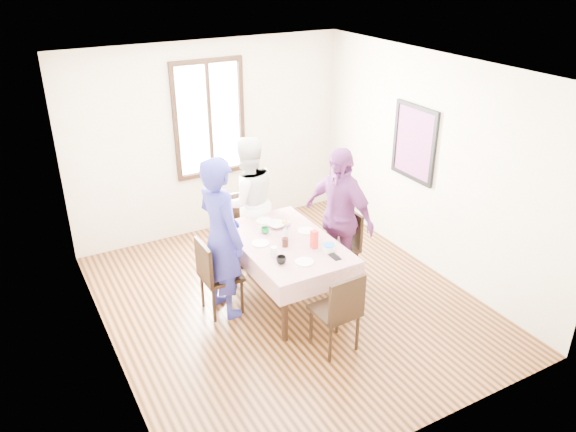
% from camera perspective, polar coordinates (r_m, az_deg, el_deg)
% --- Properties ---
extents(ground, '(4.50, 4.50, 0.00)m').
position_cam_1_polar(ground, '(6.69, 0.01, -8.66)').
color(ground, black).
rests_on(ground, ground).
extents(back_wall, '(4.00, 0.00, 4.00)m').
position_cam_1_polar(back_wall, '(7.95, -7.93, 7.68)').
color(back_wall, beige).
rests_on(back_wall, ground).
extents(right_wall, '(0.00, 4.50, 4.50)m').
position_cam_1_polar(right_wall, '(7.15, 14.24, 5.05)').
color(right_wall, beige).
rests_on(right_wall, ground).
extents(window_frame, '(1.02, 0.06, 1.62)m').
position_cam_1_polar(window_frame, '(7.85, -8.01, 9.72)').
color(window_frame, black).
rests_on(window_frame, back_wall).
extents(window_pane, '(0.90, 0.02, 1.50)m').
position_cam_1_polar(window_pane, '(7.85, -8.04, 9.74)').
color(window_pane, white).
rests_on(window_pane, back_wall).
extents(art_poster, '(0.04, 0.76, 0.96)m').
position_cam_1_polar(art_poster, '(7.28, 12.71, 7.25)').
color(art_poster, red).
rests_on(art_poster, right_wall).
extents(dining_table, '(0.90, 1.50, 0.75)m').
position_cam_1_polar(dining_table, '(6.55, -0.21, -5.56)').
color(dining_table, black).
rests_on(dining_table, ground).
extents(tablecloth, '(1.02, 1.62, 0.01)m').
position_cam_1_polar(tablecloth, '(6.37, -0.22, -2.62)').
color(tablecloth, '#560312').
rests_on(tablecloth, dining_table).
extents(chair_left, '(0.43, 0.43, 0.91)m').
position_cam_1_polar(chair_left, '(6.35, -6.82, -6.03)').
color(chair_left, black).
rests_on(chair_left, ground).
extents(chair_right, '(0.43, 0.43, 0.91)m').
position_cam_1_polar(chair_right, '(6.89, 5.10, -3.22)').
color(chair_right, black).
rests_on(chair_right, ground).
extents(chair_far, '(0.44, 0.44, 0.91)m').
position_cam_1_polar(chair_far, '(7.32, -4.09, -1.35)').
color(chair_far, black).
rests_on(chair_far, ground).
extents(chair_near, '(0.44, 0.44, 0.91)m').
position_cam_1_polar(chair_near, '(5.78, 4.77, -9.49)').
color(chair_near, black).
rests_on(chair_near, ground).
extents(person_left, '(0.56, 0.75, 1.86)m').
position_cam_1_polar(person_left, '(6.12, -6.88, -2.21)').
color(person_left, navy).
rests_on(person_left, ground).
extents(person_far, '(0.86, 0.68, 1.71)m').
position_cam_1_polar(person_far, '(7.13, -4.13, 1.45)').
color(person_far, white).
rests_on(person_far, ground).
extents(person_right, '(0.68, 1.10, 1.74)m').
position_cam_1_polar(person_right, '(6.69, 5.09, -0.14)').
color(person_right, '#6E3070').
rests_on(person_right, ground).
extents(mug_black, '(0.13, 0.13, 0.08)m').
position_cam_1_polar(mug_black, '(5.91, -0.69, -4.49)').
color(mug_black, black).
rests_on(mug_black, tablecloth).
extents(mug_flag, '(0.13, 0.13, 0.09)m').
position_cam_1_polar(mug_flag, '(6.39, 2.69, -2.00)').
color(mug_flag, red).
rests_on(mug_flag, tablecloth).
extents(mug_green, '(0.12, 0.12, 0.07)m').
position_cam_1_polar(mug_green, '(6.52, -2.35, -1.47)').
color(mug_green, '#0C7226').
rests_on(mug_green, tablecloth).
extents(serving_bowl, '(0.26, 0.26, 0.05)m').
position_cam_1_polar(serving_bowl, '(6.67, -1.19, -0.92)').
color(serving_bowl, white).
rests_on(serving_bowl, tablecloth).
extents(juice_carton, '(0.07, 0.07, 0.21)m').
position_cam_1_polar(juice_carton, '(6.18, 2.69, -2.39)').
color(juice_carton, red).
rests_on(juice_carton, tablecloth).
extents(butter_tub, '(0.13, 0.13, 0.07)m').
position_cam_1_polar(butter_tub, '(6.17, 4.17, -3.28)').
color(butter_tub, white).
rests_on(butter_tub, tablecloth).
extents(jam_jar, '(0.07, 0.07, 0.10)m').
position_cam_1_polar(jam_jar, '(6.23, -0.29, -2.69)').
color(jam_jar, black).
rests_on(jam_jar, tablecloth).
extents(drinking_glass, '(0.08, 0.08, 0.11)m').
position_cam_1_polar(drinking_glass, '(6.04, -1.44, -3.64)').
color(drinking_glass, silver).
rests_on(drinking_glass, tablecloth).
extents(smartphone, '(0.08, 0.16, 0.01)m').
position_cam_1_polar(smartphone, '(6.06, 4.77, -4.15)').
color(smartphone, black).
rests_on(smartphone, tablecloth).
extents(flower_vase, '(0.06, 0.06, 0.13)m').
position_cam_1_polar(flower_vase, '(6.38, -0.19, -1.82)').
color(flower_vase, silver).
rests_on(flower_vase, tablecloth).
extents(plate_left, '(0.20, 0.20, 0.01)m').
position_cam_1_polar(plate_left, '(6.32, -2.81, -2.77)').
color(plate_left, white).
rests_on(plate_left, tablecloth).
extents(plate_right, '(0.20, 0.20, 0.01)m').
position_cam_1_polar(plate_right, '(6.58, 1.85, -1.51)').
color(plate_right, white).
rests_on(plate_right, tablecloth).
extents(plate_far, '(0.20, 0.20, 0.01)m').
position_cam_1_polar(plate_far, '(6.82, -2.45, -0.48)').
color(plate_far, white).
rests_on(plate_far, tablecloth).
extents(plate_near, '(0.20, 0.20, 0.01)m').
position_cam_1_polar(plate_near, '(5.95, 1.67, -4.67)').
color(plate_near, white).
rests_on(plate_near, tablecloth).
extents(butter_lid, '(0.12, 0.12, 0.01)m').
position_cam_1_polar(butter_lid, '(6.15, 4.18, -2.96)').
color(butter_lid, blue).
rests_on(butter_lid, butter_tub).
extents(flower_bunch, '(0.09, 0.09, 0.10)m').
position_cam_1_polar(flower_bunch, '(6.33, -0.20, -0.90)').
color(flower_bunch, yellow).
rests_on(flower_bunch, flower_vase).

